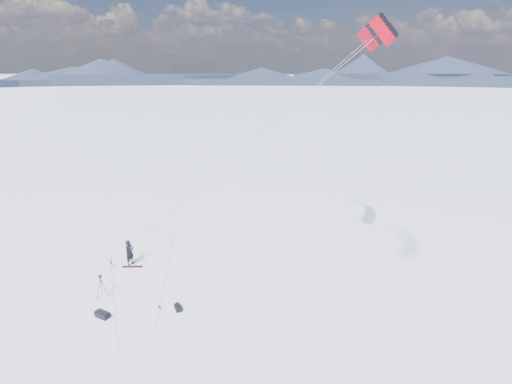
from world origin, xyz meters
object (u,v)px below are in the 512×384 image
(gear_bag_a, at_px, (102,314))
(snowkiter, at_px, (131,264))
(tripod, at_px, (101,283))
(snowboard, at_px, (133,267))
(gear_bag_b, at_px, (178,307))

(gear_bag_a, bearing_deg, snowkiter, 121.04)
(tripod, bearing_deg, snowboard, 82.39)
(gear_bag_a, bearing_deg, tripod, 139.07)
(snowkiter, xyz_separation_m, tripod, (0.60, -3.61, 0.88))
(tripod, relative_size, gear_bag_b, 2.06)
(gear_bag_a, relative_size, gear_bag_b, 1.31)
(snowkiter, distance_m, tripod, 3.77)
(snowboard, bearing_deg, gear_bag_a, -89.97)
(gear_bag_b, bearing_deg, gear_bag_a, -106.32)
(snowkiter, bearing_deg, tripod, -159.84)
(gear_bag_a, distance_m, gear_bag_b, 3.88)
(tripod, height_order, gear_bag_a, tripod)
(snowboard, relative_size, tripod, 0.97)
(tripod, bearing_deg, snowkiter, 86.47)
(snowboard, relative_size, gear_bag_a, 1.53)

